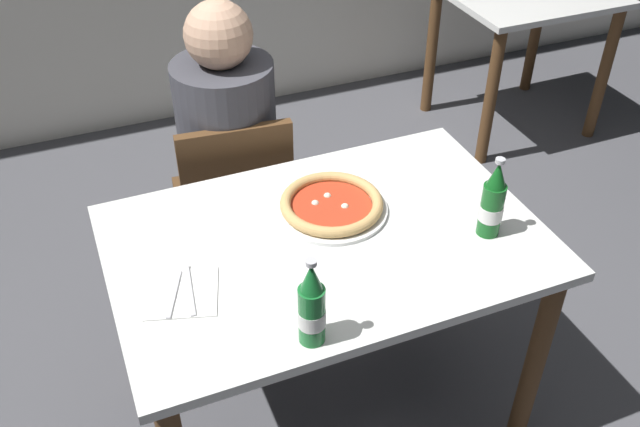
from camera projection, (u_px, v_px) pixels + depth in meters
ground_plane at (325, 405)px, 2.43m from camera, size 8.00×8.00×0.00m
dining_table_main at (327, 268)px, 2.04m from camera, size 1.20×0.80×0.75m
chair_behind_table at (235, 202)px, 2.55m from camera, size 0.44×0.44×0.85m
diner_seated at (231, 171)px, 2.52m from camera, size 0.34×0.34×1.21m
dining_table_background at (523, 20)px, 3.58m from camera, size 0.80×0.70×0.75m
pizza_margherita_near at (331, 205)px, 2.05m from camera, size 0.33×0.33×0.04m
beer_bottle_left at (492, 203)px, 1.92m from camera, size 0.07×0.07×0.25m
beer_bottle_center at (312, 307)px, 1.61m from camera, size 0.07×0.07×0.25m
napkin_with_cutlery at (182, 293)px, 1.79m from camera, size 0.22×0.22×0.01m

